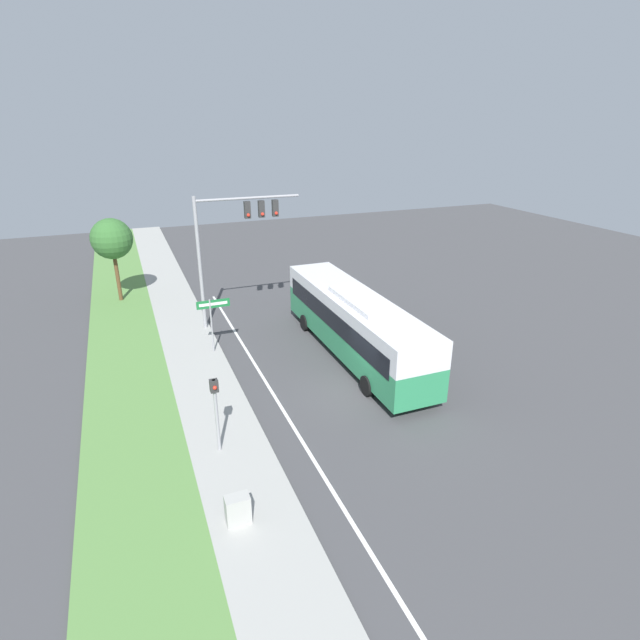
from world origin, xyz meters
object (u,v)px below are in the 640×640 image
signal_gantry (232,233)px  utility_cabinet (238,510)px  bus (354,320)px  pedestrian_signal (216,404)px  street_sign (213,315)px

signal_gantry → utility_cabinet: size_ratio=8.09×
bus → utility_cabinet: bearing=-131.5°
signal_gantry → pedestrian_signal: signal_gantry is taller
signal_gantry → pedestrian_signal: 12.44m
bus → pedestrian_signal: size_ratio=4.22×
signal_gantry → street_sign: (-1.93, -3.31, -3.27)m
bus → utility_cabinet: size_ratio=13.54×
signal_gantry → bus: bearing=-53.2°
bus → pedestrian_signal: bus is taller
pedestrian_signal → street_sign: pedestrian_signal is taller
bus → utility_cabinet: 12.22m
bus → signal_gantry: size_ratio=1.67×
signal_gantry → street_sign: signal_gantry is taller
signal_gantry → utility_cabinet: (-3.53, -15.15, -4.80)m
signal_gantry → pedestrian_signal: size_ratio=2.52×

